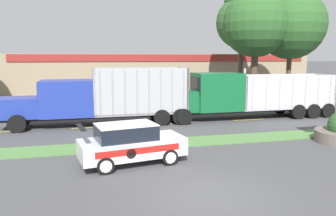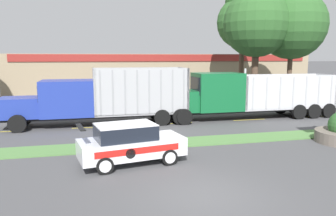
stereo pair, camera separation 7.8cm
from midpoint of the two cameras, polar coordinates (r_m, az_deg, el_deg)
ground_plane at (r=10.81m, az=6.48°, el=-14.96°), size 600.00×600.00×0.00m
grass_verge at (r=16.65m, az=-1.14°, el=-6.20°), size 120.00×1.78×0.06m
centre_line_4 at (r=21.06m, az=-13.08°, el=-3.30°), size 2.40×0.14×0.01m
centre_line_5 at (r=21.75m, az=1.30°, el=-2.68°), size 2.40×0.14×0.01m
centre_line_6 at (r=23.70m, az=14.03°, el=-1.99°), size 2.40×0.14×0.01m
centre_line_7 at (r=26.61m, az=24.40°, el=-1.35°), size 2.40×0.14×0.01m
dump_truck_lead at (r=21.54m, az=-14.19°, el=1.26°), size 11.72×2.71×3.65m
dump_truck_trail at (r=23.54m, az=11.42°, el=2.04°), size 12.67×2.61×3.59m
rally_car at (r=13.57m, az=-6.47°, el=-6.09°), size 4.50×2.47×1.72m
store_building_backdrop at (r=44.61m, az=-1.39°, el=6.29°), size 37.07×12.10×4.72m
tree_behind_left at (r=33.77m, az=20.92°, el=14.45°), size 6.40×6.40×12.15m
tree_behind_centre at (r=35.74m, az=12.97°, el=15.11°), size 5.32×5.32×11.88m
tree_behind_right at (r=31.97m, az=15.30°, el=15.06°), size 6.12×6.12×11.98m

